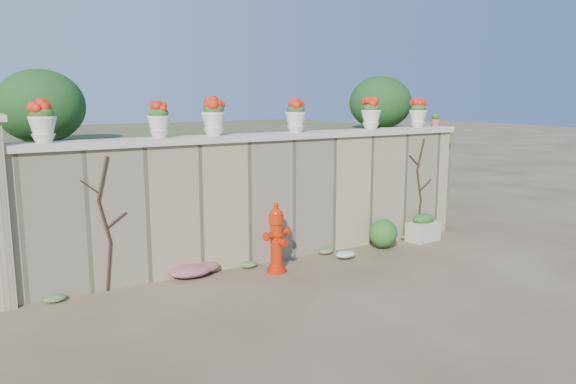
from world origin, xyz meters
TOP-DOWN VIEW (x-y plane):
  - ground at (0.00, 0.00)m, footprint 80.00×80.00m
  - stone_wall at (0.00, 1.80)m, footprint 8.00×0.40m
  - wall_cap at (0.00, 1.80)m, footprint 8.10×0.52m
  - raised_fill at (0.00, 5.00)m, footprint 9.00×6.00m
  - back_shrub_left at (-3.20, 3.00)m, footprint 1.30×1.30m
  - back_shrub_right at (3.40, 3.00)m, footprint 1.30×1.30m
  - vine_left at (-2.67, 1.58)m, footprint 0.60×0.04m
  - vine_right at (3.23, 1.58)m, footprint 0.60×0.04m
  - fire_hydrant at (-0.23, 1.08)m, footprint 0.48×0.34m
  - planter_box at (3.08, 1.29)m, footprint 0.66×0.44m
  - green_shrub at (2.16, 1.28)m, footprint 0.68×0.62m
  - magenta_clump at (-1.31, 1.55)m, footprint 0.88×0.59m
  - white_flowers at (1.12, 1.12)m, footprint 0.51×0.40m
  - urn_pot_0 at (-3.35, 1.80)m, footprint 0.36×0.36m
  - urn_pot_1 at (-1.78, 1.80)m, footprint 0.33×0.33m
  - urn_pot_2 at (-0.92, 1.80)m, footprint 0.37×0.37m
  - urn_pot_3 at (0.56, 1.80)m, footprint 0.35×0.35m
  - urn_pot_4 at (2.17, 1.80)m, footprint 0.36×0.36m
  - urn_pot_5 at (3.33, 1.80)m, footprint 0.34×0.34m
  - terracotta_pot at (3.80, 1.80)m, footprint 0.21×0.21m

SIDE VIEW (x-z plane):
  - ground at x=0.00m, z-range 0.00..0.00m
  - white_flowers at x=1.12m, z-range 0.00..0.18m
  - magenta_clump at x=-1.31m, z-range 0.00..0.24m
  - planter_box at x=3.08m, z-range -0.02..0.50m
  - green_shrub at x=2.16m, z-range 0.00..0.65m
  - fire_hydrant at x=-0.23m, z-range 0.00..1.10m
  - vine_left at x=-2.67m, z-range 0.04..1.94m
  - vine_right at x=3.23m, z-range 0.04..1.94m
  - stone_wall at x=0.00m, z-range 0.00..2.00m
  - raised_fill at x=0.00m, z-range 0.00..2.00m
  - wall_cap at x=0.00m, z-range 2.00..2.10m
  - terracotta_pot at x=3.80m, z-range 2.09..2.34m
  - urn_pot_1 at x=-1.78m, z-range 2.10..2.62m
  - urn_pot_5 at x=3.33m, z-range 2.10..2.62m
  - urn_pot_3 at x=0.56m, z-range 2.10..2.64m
  - urn_pot_4 at x=2.17m, z-range 2.10..2.66m
  - urn_pot_0 at x=-3.35m, z-range 2.10..2.66m
  - urn_pot_2 at x=-0.92m, z-range 2.10..2.68m
  - back_shrub_left at x=-3.20m, z-range 2.00..3.10m
  - back_shrub_right at x=3.40m, z-range 2.00..3.10m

